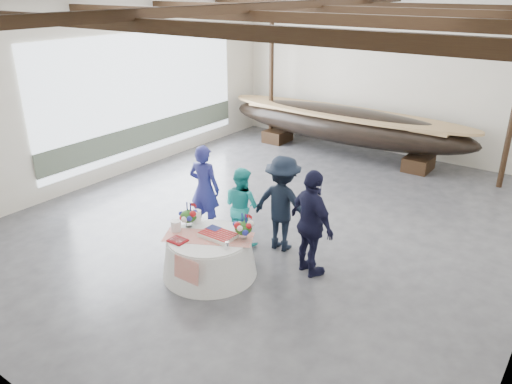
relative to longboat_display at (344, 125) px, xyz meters
The scene contains 12 objects.
floor 5.08m from the longboat_display, 79.50° to the right, with size 10.00×12.00×0.01m, color #3D3D42.
wall_back 1.94m from the longboat_display, 50.05° to the left, with size 10.00×0.02×4.50m, color silver.
wall_left 6.53m from the longboat_display, 129.77° to the right, with size 0.02×12.00×4.50m, color silver.
pavilion_structure 5.19m from the longboat_display, 77.41° to the right, with size 9.80×11.76×4.50m.
open_bay 5.69m from the longboat_display, 135.90° to the right, with size 0.03×7.00×3.20m.
longboat_display is the anchor object (origin of this frame).
banquet_table 7.50m from the longboat_display, 81.26° to the right, with size 1.66×1.66×0.72m.
tabletop_items 7.31m from the longboat_display, 81.60° to the right, with size 1.62×1.20×0.40m.
guest_woman_blue 6.13m from the longboat_display, 90.52° to the right, with size 0.67×0.44×1.83m, color navy.
guest_woman_teal 6.19m from the longboat_display, 81.77° to the right, with size 0.76×0.59×1.56m, color #21ACAB.
guest_man_left 6.09m from the longboat_display, 74.20° to the right, with size 1.20×0.69×1.86m, color black.
guest_man_right 6.84m from the longboat_display, 68.00° to the right, with size 1.13×0.47×1.93m, color black.
Camera 1 is at (5.35, -8.18, 4.76)m, focal length 35.00 mm.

